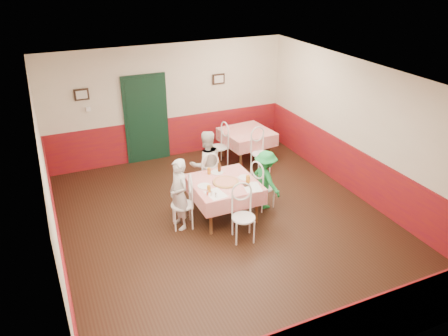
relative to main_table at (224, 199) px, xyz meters
name	(u,v)px	position (x,y,z in m)	size (l,w,h in m)	color
floor	(228,224)	(-0.05, -0.29, -0.38)	(7.00, 7.00, 0.00)	black
ceiling	(228,80)	(-0.05, -0.29, 2.42)	(7.00, 7.00, 0.00)	white
back_wall	(169,102)	(-0.05, 3.21, 1.02)	(6.00, 0.10, 2.80)	beige
front_wall	(357,278)	(-0.05, -3.79, 1.02)	(6.00, 0.10, 2.80)	beige
left_wall	(49,191)	(-3.05, -0.29, 1.02)	(0.10, 7.00, 2.80)	beige
right_wall	(363,132)	(2.95, -0.29, 1.02)	(0.10, 7.00, 2.80)	beige
wainscot_back	(171,137)	(-0.05, 3.19, 0.12)	(6.00, 0.03, 1.00)	maroon
wainscot_front	(347,336)	(-0.05, -3.78, 0.12)	(6.00, 0.03, 1.00)	maroon
wainscot_left	(60,239)	(-3.04, -0.29, 0.12)	(0.03, 7.00, 1.00)	maroon
wainscot_right	(357,172)	(2.93, -0.29, 0.12)	(0.03, 7.00, 1.00)	maroon
door	(146,120)	(-0.65, 3.16, 0.68)	(0.96, 0.06, 2.10)	black
picture_left	(82,95)	(-2.05, 3.16, 1.48)	(0.32, 0.03, 0.26)	black
picture_right	(219,79)	(1.25, 3.16, 1.48)	(0.32, 0.03, 0.26)	black
thermostat	(88,109)	(-1.95, 3.16, 1.12)	(0.10, 0.03, 0.10)	white
main_table	(224,199)	(0.00, 0.00, 0.00)	(1.22, 1.22, 0.77)	red
second_table	(246,145)	(1.58, 2.20, 0.00)	(1.12, 1.12, 0.77)	red
chair_left	(182,205)	(-0.85, 0.00, 0.08)	(0.42, 0.42, 0.90)	white
chair_right	(263,187)	(0.85, 0.00, 0.08)	(0.42, 0.42, 0.90)	white
chair_far	(208,177)	(0.00, 0.85, 0.08)	(0.42, 0.42, 0.90)	white
chair_near	(243,218)	(0.00, -0.85, 0.08)	(0.42, 0.42, 0.90)	white
chair_second_a	(219,147)	(0.83, 2.20, 0.08)	(0.42, 0.42, 0.90)	white
chair_second_b	(261,154)	(1.58, 1.45, 0.08)	(0.42, 0.42, 0.90)	white
pizza	(226,182)	(0.01, -0.05, 0.40)	(0.48, 0.48, 0.03)	#B74723
plate_left	(204,186)	(-0.41, -0.02, 0.39)	(0.25, 0.25, 0.01)	white
plate_right	(245,177)	(0.43, -0.01, 0.39)	(0.25, 0.25, 0.01)	white
plate_far	(217,172)	(0.03, 0.41, 0.39)	(0.25, 0.25, 0.01)	white
glass_a	(209,189)	(-0.41, -0.25, 0.45)	(0.07, 0.07, 0.13)	#BF7219
glass_b	(248,179)	(0.40, -0.22, 0.46)	(0.08, 0.08, 0.15)	#BF7219
glass_c	(209,171)	(-0.14, 0.42, 0.45)	(0.07, 0.07, 0.13)	#BF7219
beer_bottle	(219,167)	(0.08, 0.41, 0.50)	(0.06, 0.06, 0.23)	#381C0A
shaker_a	(211,193)	(-0.42, -0.39, 0.43)	(0.04, 0.04, 0.09)	silver
shaker_b	(216,195)	(-0.37, -0.48, 0.43)	(0.04, 0.04, 0.09)	silver
shaker_c	(207,193)	(-0.48, -0.35, 0.43)	(0.04, 0.04, 0.09)	#B23319
menu_left	(216,194)	(-0.33, -0.37, 0.39)	(0.30, 0.40, 0.00)	white
menu_right	(252,187)	(0.39, -0.41, 0.39)	(0.30, 0.40, 0.00)	white
wallet	(246,185)	(0.32, -0.31, 0.40)	(0.11, 0.09, 0.02)	black
diner_left	(179,194)	(-0.90, 0.00, 0.32)	(0.50, 0.33, 1.38)	gray
diner_far	(206,164)	(0.00, 0.90, 0.36)	(0.71, 0.55, 1.46)	gray
diner_right	(265,180)	(0.90, 0.00, 0.24)	(0.79, 0.45, 1.22)	gray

